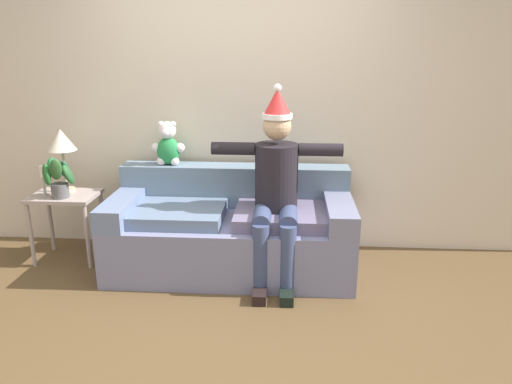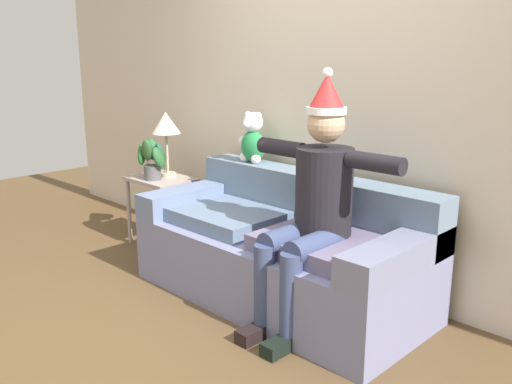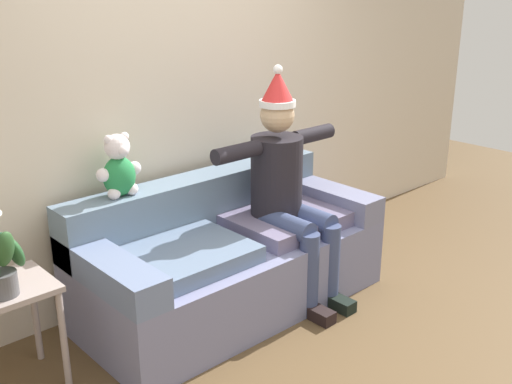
{
  "view_description": "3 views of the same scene",
  "coord_description": "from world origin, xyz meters",
  "px_view_note": "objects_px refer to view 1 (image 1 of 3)",
  "views": [
    {
      "loc": [
        0.46,
        -2.71,
        1.81
      ],
      "look_at": [
        0.22,
        0.81,
        0.73
      ],
      "focal_mm": 33.61,
      "sensor_mm": 36.0,
      "label": 1
    },
    {
      "loc": [
        2.3,
        -1.58,
        1.61
      ],
      "look_at": [
        -0.04,
        0.79,
        0.77
      ],
      "focal_mm": 38.58,
      "sensor_mm": 36.0,
      "label": 2
    },
    {
      "loc": [
        -2.29,
        -1.76,
        2.02
      ],
      "look_at": [
        0.11,
        0.86,
        0.79
      ],
      "focal_mm": 42.74,
      "sensor_mm": 36.0,
      "label": 3
    }
  ],
  "objects_px": {
    "candle_tall": "(43,176)",
    "teddy_bear": "(168,145)",
    "person_seated": "(276,184)",
    "potted_plant": "(59,177)",
    "table_lamp": "(61,143)",
    "side_table": "(65,206)",
    "couch": "(232,230)"
  },
  "relations": [
    {
      "from": "side_table",
      "to": "person_seated",
      "type": "bearing_deg",
      "value": -6.73
    },
    {
      "from": "person_seated",
      "to": "candle_tall",
      "type": "relative_size",
      "value": 6.07
    },
    {
      "from": "couch",
      "to": "person_seated",
      "type": "relative_size",
      "value": 1.29
    },
    {
      "from": "couch",
      "to": "side_table",
      "type": "bearing_deg",
      "value": 177.86
    },
    {
      "from": "couch",
      "to": "table_lamp",
      "type": "relative_size",
      "value": 3.63
    },
    {
      "from": "table_lamp",
      "to": "candle_tall",
      "type": "xyz_separation_m",
      "value": [
        -0.14,
        -0.1,
        -0.26
      ]
    },
    {
      "from": "table_lamp",
      "to": "teddy_bear",
      "type": "bearing_deg",
      "value": 9.92
    },
    {
      "from": "candle_tall",
      "to": "couch",
      "type": "bearing_deg",
      "value": -1.21
    },
    {
      "from": "table_lamp",
      "to": "candle_tall",
      "type": "relative_size",
      "value": 2.15
    },
    {
      "from": "side_table",
      "to": "couch",
      "type": "bearing_deg",
      "value": -2.14
    },
    {
      "from": "teddy_bear",
      "to": "potted_plant",
      "type": "bearing_deg",
      "value": -159.13
    },
    {
      "from": "potted_plant",
      "to": "candle_tall",
      "type": "distance_m",
      "value": 0.18
    },
    {
      "from": "teddy_bear",
      "to": "candle_tall",
      "type": "relative_size",
      "value": 1.51
    },
    {
      "from": "person_seated",
      "to": "candle_tall",
      "type": "bearing_deg",
      "value": 174.37
    },
    {
      "from": "side_table",
      "to": "table_lamp",
      "type": "distance_m",
      "value": 0.54
    },
    {
      "from": "couch",
      "to": "potted_plant",
      "type": "relative_size",
      "value": 5.6
    },
    {
      "from": "candle_tall",
      "to": "teddy_bear",
      "type": "bearing_deg",
      "value": 14.03
    },
    {
      "from": "side_table",
      "to": "potted_plant",
      "type": "distance_m",
      "value": 0.29
    },
    {
      "from": "table_lamp",
      "to": "person_seated",
      "type": "bearing_deg",
      "value": -9.22
    },
    {
      "from": "couch",
      "to": "table_lamp",
      "type": "xyz_separation_m",
      "value": [
        -1.45,
        0.14,
        0.69
      ]
    },
    {
      "from": "teddy_bear",
      "to": "potted_plant",
      "type": "xyz_separation_m",
      "value": [
        -0.85,
        -0.32,
        -0.21
      ]
    },
    {
      "from": "potted_plant",
      "to": "teddy_bear",
      "type": "bearing_deg",
      "value": 20.87
    },
    {
      "from": "person_seated",
      "to": "teddy_bear",
      "type": "distance_m",
      "value": 1.07
    },
    {
      "from": "teddy_bear",
      "to": "table_lamp",
      "type": "bearing_deg",
      "value": -170.08
    },
    {
      "from": "couch",
      "to": "potted_plant",
      "type": "xyz_separation_m",
      "value": [
        -1.42,
        -0.03,
        0.44
      ]
    },
    {
      "from": "teddy_bear",
      "to": "table_lamp",
      "type": "xyz_separation_m",
      "value": [
        -0.87,
        -0.15,
        0.04
      ]
    },
    {
      "from": "side_table",
      "to": "candle_tall",
      "type": "bearing_deg",
      "value": -172.57
    },
    {
      "from": "teddy_bear",
      "to": "candle_tall",
      "type": "height_order",
      "value": "teddy_bear"
    },
    {
      "from": "couch",
      "to": "person_seated",
      "type": "bearing_deg",
      "value": -23.31
    },
    {
      "from": "couch",
      "to": "side_table",
      "type": "xyz_separation_m",
      "value": [
        -1.44,
        0.05,
        0.16
      ]
    },
    {
      "from": "side_table",
      "to": "table_lamp",
      "type": "xyz_separation_m",
      "value": [
        -0.01,
        0.08,
        0.53
      ]
    },
    {
      "from": "table_lamp",
      "to": "candle_tall",
      "type": "height_order",
      "value": "table_lamp"
    }
  ]
}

